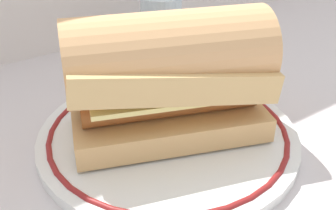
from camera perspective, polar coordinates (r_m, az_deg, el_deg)
name	(u,v)px	position (r m, az deg, el deg)	size (l,w,h in m)	color
ground_plane	(186,147)	(0.44, 2.57, -6.02)	(1.50, 1.50, 0.00)	silver
plate	(168,134)	(0.45, 0.00, -4.09)	(0.29, 0.29, 0.01)	white
sausage_sandwich	(168,74)	(0.41, 0.00, 4.36)	(0.23, 0.17, 0.13)	tan
drinking_glass	(161,30)	(0.65, -0.96, 10.57)	(0.06, 0.06, 0.10)	silver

